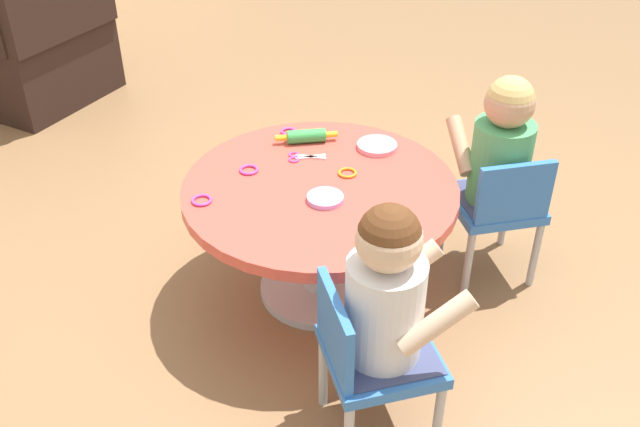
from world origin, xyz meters
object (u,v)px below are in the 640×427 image
(craft_table, at_px, (320,211))
(rolling_pin, at_px, (306,136))
(armchair_dark, at_px, (31,44))
(seated_child_right, at_px, (502,146))
(child_chair_left, at_px, (369,356))
(craft_scissors, at_px, (301,157))
(child_chair_right, at_px, (498,206))
(seated_child_left, at_px, (387,290))

(craft_table, bearing_deg, rolling_pin, 36.65)
(craft_table, bearing_deg, armchair_dark, 70.22)
(seated_child_right, relative_size, rolling_pin, 2.55)
(child_chair_left, xyz_separation_m, armchair_dark, (1.27, 2.56, 0.00))
(craft_table, distance_m, child_chair_left, 0.65)
(child_chair_left, bearing_deg, craft_scissors, 41.03)
(craft_scissors, bearing_deg, rolling_pin, 19.13)
(child_chair_right, bearing_deg, craft_table, 126.27)
(seated_child_left, bearing_deg, craft_scissors, 43.75)
(seated_child_right, height_order, armchair_dark, armchair_dark)
(craft_table, distance_m, armchair_dark, 2.28)
(child_chair_left, distance_m, seated_child_left, 0.23)
(seated_child_left, height_order, seated_child_right, same)
(craft_table, height_order, rolling_pin, rolling_pin)
(seated_child_left, distance_m, armchair_dark, 2.88)
(craft_table, height_order, armchair_dark, armchair_dark)
(seated_child_left, bearing_deg, armchair_dark, 64.26)
(rolling_pin, bearing_deg, craft_scissors, -160.87)
(armchair_dark, bearing_deg, seated_child_right, -97.73)
(armchair_dark, bearing_deg, child_chair_left, -116.49)
(child_chair_left, distance_m, craft_scissors, 0.85)
(child_chair_right, bearing_deg, seated_child_left, 174.46)
(child_chair_right, distance_m, craft_scissors, 0.73)
(rolling_pin, bearing_deg, child_chair_right, -78.82)
(craft_table, relative_size, child_chair_right, 1.74)
(child_chair_right, xyz_separation_m, armchair_dark, (0.39, 2.67, 0.00))
(seated_child_left, height_order, child_chair_right, seated_child_left)
(child_chair_right, height_order, rolling_pin, child_chair_right)
(seated_child_right, bearing_deg, armchair_dark, 82.27)
(seated_child_right, height_order, rolling_pin, seated_child_right)
(seated_child_right, bearing_deg, craft_scissors, 113.73)
(child_chair_left, xyz_separation_m, seated_child_left, (0.03, -0.03, 0.23))
(craft_table, height_order, seated_child_left, seated_child_left)
(seated_child_left, relative_size, child_chair_right, 0.95)
(craft_table, relative_size, armchair_dark, 1.10)
(craft_table, relative_size, seated_child_left, 1.83)
(seated_child_left, relative_size, seated_child_right, 1.00)
(child_chair_left, relative_size, rolling_pin, 2.68)
(seated_child_left, height_order, armchair_dark, armchair_dark)
(child_chair_right, height_order, seated_child_right, seated_child_right)
(craft_table, height_order, craft_scissors, craft_scissors)
(child_chair_left, relative_size, craft_scissors, 3.78)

